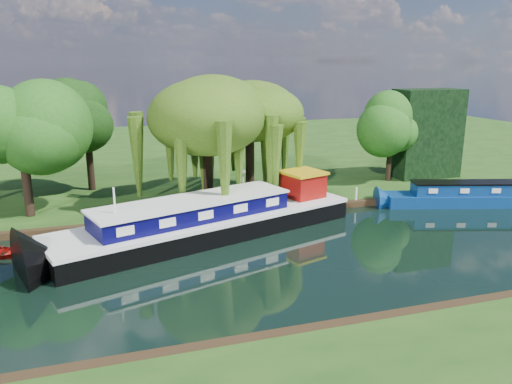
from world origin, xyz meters
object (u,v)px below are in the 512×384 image
object	(u,v)px
narrowboat	(474,196)
white_cruiser	(497,197)
red_dinghy	(1,256)
dutch_barge	(211,220)

from	to	relation	value
narrowboat	white_cruiser	bearing A→B (deg)	38.00
red_dinghy	narrowboat	bearing A→B (deg)	-68.29
narrowboat	red_dinghy	distance (m)	33.42
dutch_barge	red_dinghy	size ratio (longest dim) A/B	6.74
dutch_barge	white_cruiser	xyz separation A→B (m)	(24.64, 2.20, -1.05)
narrowboat	dutch_barge	bearing A→B (deg)	-161.66
narrowboat	red_dinghy	size ratio (longest dim) A/B	4.53
dutch_barge	narrowboat	bearing A→B (deg)	-15.74
red_dinghy	dutch_barge	bearing A→B (deg)	-69.96
narrowboat	white_cruiser	size ratio (longest dim) A/B	5.50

